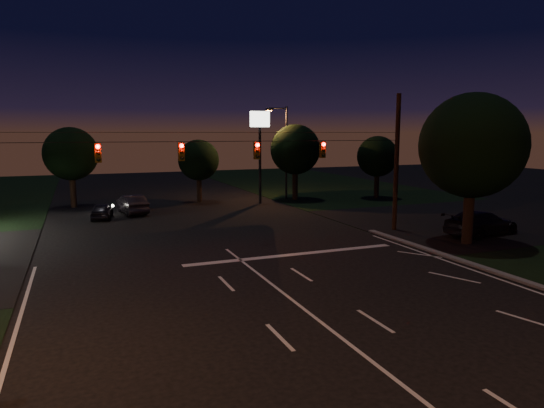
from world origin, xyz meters
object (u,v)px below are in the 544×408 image
tree_right_near (470,147)px  utility_pole_right (394,230)px  car_oncoming_b (132,204)px  car_cross (481,223)px  car_oncoming_a (102,211)px

tree_right_near → utility_pole_right: bearing=107.5°
utility_pole_right → tree_right_near: 7.61m
utility_pole_right → car_oncoming_b: utility_pole_right is taller
car_cross → car_oncoming_b: bearing=40.4°
utility_pole_right → car_cross: bearing=-39.2°
utility_pole_right → car_oncoming_a: size_ratio=2.51×
tree_right_near → car_oncoming_b: 25.65m
car_oncoming_a → car_cross: (22.15, -15.28, 0.18)m
utility_pole_right → car_cross: size_ratio=1.66×
tree_right_near → car_oncoming_b: size_ratio=1.90×
utility_pole_right → car_oncoming_b: 20.73m
car_oncoming_a → car_oncoming_b: 2.93m
utility_pole_right → car_oncoming_b: size_ratio=1.95×
tree_right_near → car_oncoming_a: tree_right_near is taller
utility_pole_right → car_oncoming_a: bearing=146.5°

